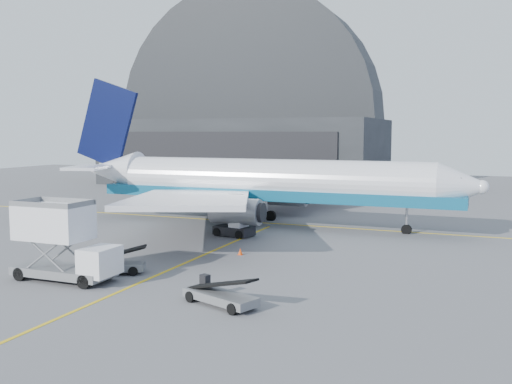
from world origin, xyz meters
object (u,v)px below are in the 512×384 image
at_px(catering_truck, 62,243).
at_px(airliner, 256,182).
at_px(belt_loader_a, 108,265).
at_px(pushback_tug, 235,229).
at_px(belt_loader_b, 220,295).

bearing_deg(catering_truck, airliner, 83.04).
distance_m(airliner, belt_loader_a, 23.73).
xyz_separation_m(airliner, belt_loader_a, (-1.51, -23.36, -3.87)).
height_order(pushback_tug, belt_loader_a, belt_loader_a).
relative_size(airliner, belt_loader_a, 9.07).
bearing_deg(catering_truck, belt_loader_b, -5.02).
bearing_deg(pushback_tug, catering_truck, -90.32).
bearing_deg(belt_loader_a, belt_loader_b, -45.60).
bearing_deg(belt_loader_a, airliner, 60.26).
bearing_deg(belt_loader_a, pushback_tug, 56.12).
xyz_separation_m(airliner, catering_truck, (-3.19, -25.93, -1.97)).
relative_size(catering_truck, belt_loader_a, 1.43).
distance_m(catering_truck, pushback_tug, 19.35).
height_order(catering_truck, belt_loader_b, catering_truck).
bearing_deg(airliner, pushback_tug, -84.08).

